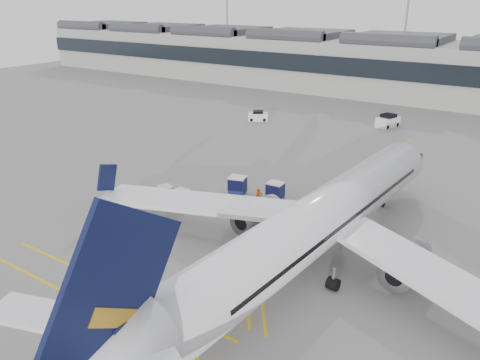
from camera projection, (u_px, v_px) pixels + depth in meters
The scene contains 17 objects.
ground at pixel (181, 225), 42.58m from camera, with size 220.00×220.00×0.00m, color gray.
terminal at pixel (407, 66), 96.15m from camera, with size 200.00×20.45×12.40m.
light_masts at pixel (421, 21), 104.88m from camera, with size 113.00×0.60×25.45m.
apron_markings at pixel (327, 212), 45.19m from camera, with size 0.25×60.00×0.01m, color gold.
airliner_main at pixel (315, 224), 35.11m from camera, with size 40.93×44.87×11.93m.
belt_loader at pixel (317, 218), 42.62m from camera, with size 4.94×2.53×1.95m.
baggage_cart_a at pixel (275, 190), 47.70m from camera, with size 1.82×1.53×1.83m.
baggage_cart_b at pixel (237, 185), 48.93m from camera, with size 2.17×1.94×1.95m.
baggage_cart_c at pixel (181, 197), 46.24m from camera, with size 1.71×1.44×1.69m.
baggage_cart_d at pixel (165, 193), 47.33m from camera, with size 1.86×1.69×1.62m.
ramp_agent_a at pixel (259, 198), 45.98m from camera, with size 0.71×0.47×1.95m, color #DC540B.
ramp_agent_b at pixel (265, 215), 42.46m from camera, with size 0.86×0.67×1.77m, color #EE530C.
pushback_tug at pixel (128, 195), 47.77m from camera, with size 2.44×1.72×1.26m.
safety_cone_nose at pixel (391, 189), 50.05m from camera, with size 0.37×0.37×0.51m, color #F24C0A.
safety_cone_engine at pixel (368, 251), 37.78m from camera, with size 0.38×0.38×0.53m, color #F24C0A.
service_van_left at pixel (258, 116), 78.53m from camera, with size 3.64×3.05×1.67m.
service_van_mid at pixel (388, 121), 74.61m from camera, with size 3.12×4.44×2.07m.
Camera 1 is at (25.60, -28.79, 19.37)m, focal length 35.00 mm.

